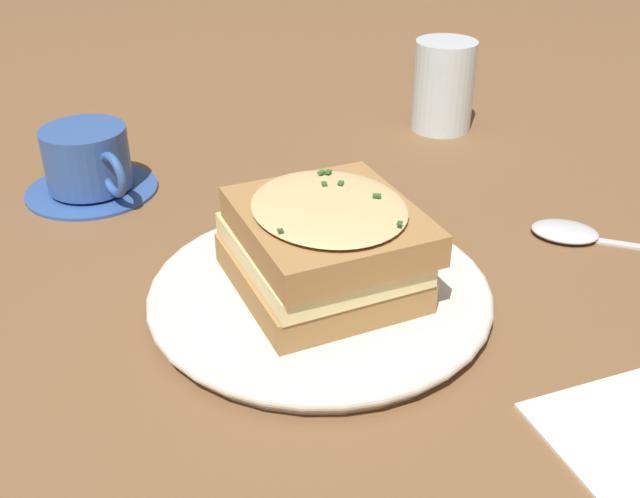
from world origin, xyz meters
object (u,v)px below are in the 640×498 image
object	(u,v)px
spoon	(577,234)
teacup_with_saucer	(88,164)
sandwich	(321,245)
dinner_plate	(320,293)
water_glass	(443,86)

from	to	relation	value
spoon	teacup_with_saucer	bearing A→B (deg)	96.67
sandwich	spoon	xyz separation A→B (m)	(0.22, 0.07, -0.05)
spoon	dinner_plate	bearing A→B (deg)	132.78
dinner_plate	water_glass	size ratio (longest dim) A/B	2.51
water_glass	spoon	size ratio (longest dim) A/B	0.64
teacup_with_saucer	water_glass	bearing A→B (deg)	73.79
dinner_plate	spoon	xyz separation A→B (m)	(0.22, 0.07, -0.01)
sandwich	water_glass	xyz separation A→B (m)	(0.17, 0.33, -0.00)
dinner_plate	water_glass	distance (m)	0.38
dinner_plate	sandwich	world-z (taller)	sandwich
dinner_plate	sandwich	xyz separation A→B (m)	(0.00, -0.00, 0.04)
dinner_plate	teacup_with_saucer	xyz separation A→B (m)	(-0.19, 0.21, 0.02)
dinner_plate	sandwich	distance (m)	0.04
sandwich	dinner_plate	bearing A→B (deg)	119.73
dinner_plate	water_glass	world-z (taller)	water_glass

